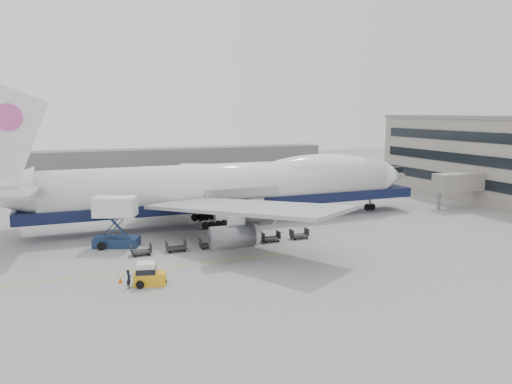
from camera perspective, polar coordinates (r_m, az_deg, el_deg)
name	(u,v)px	position (r m, az deg, el deg)	size (l,w,h in m)	color
ground	(259,242)	(63.71, 0.30, -5.72)	(260.00, 260.00, 0.00)	gray
apron_line	(278,254)	(58.40, 2.54, -7.12)	(60.00, 0.15, 0.01)	gold
hangar	(115,164)	(128.33, -15.86, 3.11)	(110.00, 8.00, 7.00)	slate
airliner	(232,185)	(73.80, -2.75, 0.80)	(67.00, 55.30, 19.98)	white
catering_truck	(116,219)	(63.18, -15.74, -2.98)	(5.93, 5.01, 6.18)	#182A49
baggage_tug	(148,275)	(49.35, -12.19, -9.25)	(3.30, 2.30, 2.19)	gold
ground_worker	(129,279)	(48.91, -14.33, -9.61)	(0.65, 0.43, 1.78)	black
traffic_cone	(120,280)	(50.82, -15.26, -9.63)	(0.43, 0.43, 0.63)	#EE5A0C
dolly_0	(141,251)	(59.33, -12.98, -6.56)	(2.30, 1.35, 1.30)	#2D2D30
dolly_1	(176,247)	(60.04, -9.13, -6.25)	(2.30, 1.35, 1.30)	#2D2D30
dolly_2	(209,244)	(61.02, -5.38, -5.92)	(2.30, 1.35, 1.30)	#2D2D30
dolly_3	(241,241)	(62.24, -1.78, -5.58)	(2.30, 1.35, 1.30)	#2D2D30
dolly_4	(271,238)	(63.71, 1.67, -5.23)	(2.30, 1.35, 1.30)	#2D2D30
dolly_5	(299,235)	(65.39, 4.95, -4.88)	(2.30, 1.35, 1.30)	#2D2D30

